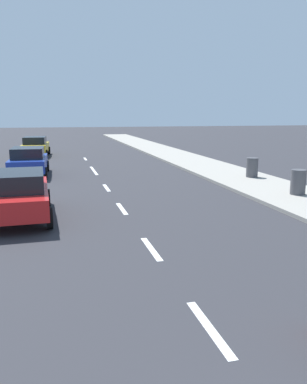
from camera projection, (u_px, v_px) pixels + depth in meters
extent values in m
plane|color=#2D2D33|center=(101.00, 180.00, 20.46)|extent=(160.00, 160.00, 0.00)
cube|color=#9E998E|center=(214.00, 169.00, 24.05)|extent=(3.60, 80.00, 0.14)
cube|color=white|center=(209.00, 328.00, 6.40)|extent=(0.16, 1.80, 0.01)
cube|color=white|center=(151.00, 249.00, 10.13)|extent=(0.16, 1.80, 0.01)
cube|color=white|center=(122.00, 209.00, 14.37)|extent=(0.16, 1.80, 0.01)
cube|color=white|center=(106.00, 188.00, 18.38)|extent=(0.16, 1.80, 0.01)
cube|color=white|center=(95.00, 173.00, 23.04)|extent=(0.16, 1.80, 0.01)
cube|color=white|center=(92.00, 168.00, 24.79)|extent=(0.16, 1.80, 0.01)
cube|color=white|center=(85.00, 159.00, 29.94)|extent=(0.16, 1.80, 0.01)
cube|color=red|center=(18.00, 198.00, 12.95)|extent=(2.01, 4.53, 0.64)
cube|color=black|center=(17.00, 181.00, 12.62)|extent=(1.72, 2.38, 0.56)
cylinder|color=black|center=(48.00, 198.00, 14.71)|extent=(0.20, 0.65, 0.64)
cylinder|color=black|center=(50.00, 218.00, 11.84)|extent=(0.20, 0.65, 0.64)
cube|color=#1E389E|center=(29.00, 163.00, 21.87)|extent=(1.95, 4.46, 0.64)
cube|color=black|center=(28.00, 153.00, 21.55)|extent=(1.68, 2.33, 0.56)
cylinder|color=black|center=(15.00, 167.00, 23.18)|extent=(0.19, 0.64, 0.64)
cylinder|color=black|center=(47.00, 166.00, 23.59)|extent=(0.19, 0.64, 0.64)
cylinder|color=black|center=(8.00, 174.00, 20.31)|extent=(0.19, 0.64, 0.64)
cylinder|color=black|center=(46.00, 173.00, 20.71)|extent=(0.19, 0.64, 0.64)
cube|color=gold|center=(36.00, 148.00, 31.63)|extent=(2.10, 4.49, 0.64)
cube|color=black|center=(35.00, 140.00, 31.30)|extent=(1.75, 2.37, 0.56)
cylinder|color=black|center=(26.00, 151.00, 32.97)|extent=(0.22, 0.65, 0.64)
cylinder|color=black|center=(49.00, 150.00, 33.31)|extent=(0.22, 0.65, 0.64)
cylinder|color=black|center=(21.00, 154.00, 30.09)|extent=(0.22, 0.65, 0.64)
cylinder|color=black|center=(46.00, 154.00, 30.43)|extent=(0.22, 0.65, 0.64)
cylinder|color=#47474C|center=(298.00, 182.00, 16.13)|extent=(0.60, 0.60, 1.01)
cylinder|color=#47474C|center=(252.00, 167.00, 20.52)|extent=(0.60, 0.60, 1.00)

